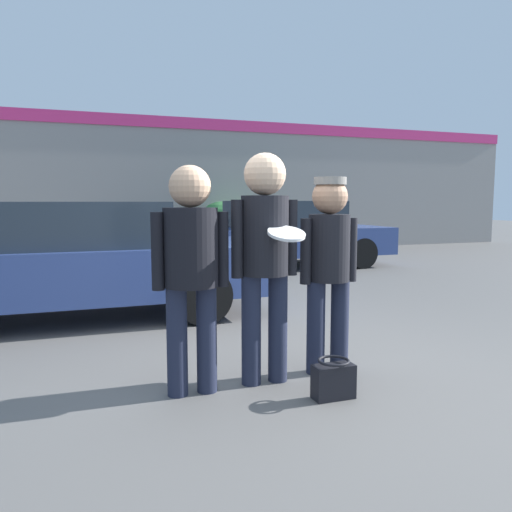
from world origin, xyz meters
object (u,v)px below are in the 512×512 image
handbag (333,380)px  parked_car_far (286,233)px  parked_car_near (71,259)px  person_right (329,258)px  shrub (222,228)px  person_middle_with_frisbee (265,246)px  person_left (191,259)px

handbag → parked_car_far: bearing=69.6°
parked_car_near → handbag: bearing=-61.4°
person_right → parked_car_near: person_right is taller
parked_car_far → shrub: bearing=102.7°
person_middle_with_frisbee → parked_car_near: person_middle_with_frisbee is taller
person_left → person_right: 1.16m
parked_car_far → handbag: 7.32m
shrub → parked_car_near: bearing=-120.0°
person_right → person_left: bearing=-175.7°
person_right → parked_car_far: size_ratio=0.37×
person_left → person_right: person_left is taller
person_right → handbag: (-0.23, -0.52, -0.81)m
person_left → shrub: person_left is taller
person_right → handbag: 0.99m
shrub → handbag: bearing=-101.2°
shrub → handbag: 9.85m
parked_car_near → person_right: bearing=-53.8°
person_middle_with_frisbee → parked_car_far: (2.90, 6.37, -0.35)m
shrub → person_right: bearing=-100.5°
person_middle_with_frisbee → shrub: bearing=76.1°
person_left → person_middle_with_frisbee: bearing=2.8°
person_left → handbag: (0.93, -0.44, -0.86)m
person_right → parked_car_far: (2.32, 6.32, -0.24)m
parked_car_far → shrub: (-0.64, 2.81, -0.01)m
parked_car_far → parked_car_near: bearing=-140.4°
person_middle_with_frisbee → parked_car_near: 3.15m
person_middle_with_frisbee → handbag: person_middle_with_frisbee is taller
parked_car_near → parked_car_far: 5.62m
parked_car_near → handbag: 3.75m
parked_car_near → shrub: 7.38m
person_left → parked_car_near: person_left is taller
person_left → person_middle_with_frisbee: (0.58, 0.03, 0.07)m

